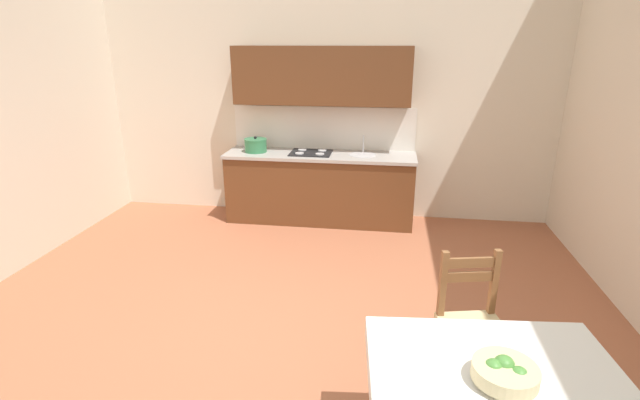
# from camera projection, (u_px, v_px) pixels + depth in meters

# --- Properties ---
(ground_plane) EXTENTS (6.41, 6.76, 0.10)m
(ground_plane) POSITION_uv_depth(u_px,v_px,m) (272.00, 355.00, 3.57)
(ground_plane) COLOR #A86042
(wall_back) EXTENTS (6.41, 0.12, 4.04)m
(wall_back) POSITION_uv_depth(u_px,v_px,m) (326.00, 60.00, 5.84)
(wall_back) COLOR silver
(wall_back) RESTS_ON ground_plane
(kitchen_cabinetry) EXTENTS (2.42, 0.63, 2.20)m
(kitchen_cabinetry) POSITION_uv_depth(u_px,v_px,m) (320.00, 156.00, 5.91)
(kitchen_cabinetry) COLOR brown
(kitchen_cabinetry) RESTS_ON ground_plane
(dining_chair_kitchen_side) EXTENTS (0.50, 0.50, 0.93)m
(dining_chair_kitchen_side) POSITION_uv_depth(u_px,v_px,m) (472.00, 326.00, 3.10)
(dining_chair_kitchen_side) COLOR #D1BC89
(dining_chair_kitchen_side) RESTS_ON ground_plane
(fruit_bowl) EXTENTS (0.30, 0.30, 0.12)m
(fruit_bowl) POSITION_uv_depth(u_px,v_px,m) (505.00, 372.00, 2.11)
(fruit_bowl) COLOR beige
(fruit_bowl) RESTS_ON dining_table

